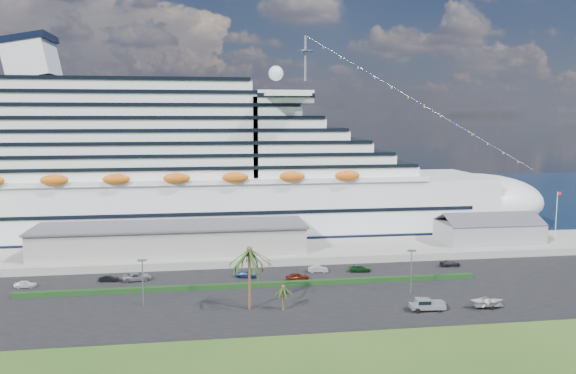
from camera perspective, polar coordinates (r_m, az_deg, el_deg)
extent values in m
plane|color=#2B521B|center=(95.10, 2.46, -12.85)|extent=(420.00, 420.00, 0.00)
cube|color=black|center=(105.32, 1.33, -10.79)|extent=(140.00, 38.00, 0.12)
cube|color=gray|center=(132.69, -0.77, -6.61)|extent=(240.00, 20.00, 1.80)
cube|color=black|center=(220.81, -3.82, -1.29)|extent=(420.00, 160.00, 0.02)
cube|color=silver|center=(153.76, -9.37, -2.09)|extent=(160.00, 30.00, 16.00)
ellipsoid|color=silver|center=(171.84, 18.38, -1.39)|extent=(40.00, 30.00, 16.00)
cube|color=black|center=(155.00, -9.31, -4.57)|extent=(164.00, 30.60, 2.40)
cube|color=silver|center=(152.54, -14.07, 5.87)|extent=(128.00, 26.00, 24.80)
cube|color=silver|center=(153.08, -0.93, 9.01)|extent=(14.00, 38.00, 3.20)
cube|color=silver|center=(158.43, -24.61, 11.79)|extent=(11.58, 14.00, 11.58)
cylinder|color=gray|center=(154.85, 1.78, 12.92)|extent=(0.70, 0.70, 12.00)
ellipsoid|color=#CB6013|center=(136.94, -11.24, 0.87)|extent=(90.00, 2.40, 2.60)
ellipsoid|color=#CB6013|center=(168.35, -10.70, 2.05)|extent=(90.00, 2.40, 2.60)
cube|color=black|center=(153.64, -9.37, -1.79)|extent=(144.00, 30.40, 0.90)
cube|color=gray|center=(131.00, -11.72, -5.19)|extent=(60.00, 14.00, 6.00)
cube|color=#4C4C54|center=(130.37, -11.76, -3.86)|extent=(61.00, 15.00, 0.40)
cube|color=gray|center=(147.84, 19.70, -4.29)|extent=(24.00, 12.00, 4.80)
cube|color=#4C4C54|center=(144.60, 20.31, -3.12)|extent=(24.00, 6.31, 2.74)
cube|color=#4C4C54|center=(149.80, 19.22, -2.72)|extent=(24.00, 6.31, 2.74)
cylinder|color=silver|center=(156.41, 25.60, -2.62)|extent=(0.16, 0.16, 12.00)
cube|color=red|center=(155.90, 25.86, -0.59)|extent=(1.00, 0.04, 0.70)
cube|color=black|center=(108.94, -3.33, -9.90)|extent=(88.00, 1.10, 0.90)
cylinder|color=gray|center=(100.53, -14.53, -9.49)|extent=(0.24, 0.24, 8.00)
cube|color=gray|center=(99.44, -14.60, -7.22)|extent=(1.60, 0.35, 0.35)
cylinder|color=gray|center=(106.45, 12.41, -8.48)|extent=(0.24, 0.24, 8.00)
cube|color=gray|center=(105.43, 12.47, -6.33)|extent=(1.60, 0.35, 0.35)
cylinder|color=#47301E|center=(95.98, -3.93, -9.36)|extent=(0.54, 0.54, 10.50)
sphere|color=#47301E|center=(94.62, -3.95, -6.32)|extent=(0.98, 0.98, 0.98)
cylinder|color=#47301E|center=(96.05, -0.50, -11.31)|extent=(0.35, 0.35, 4.20)
sphere|color=#47301E|center=(95.41, -0.50, -10.11)|extent=(0.73, 0.73, 0.73)
imported|color=white|center=(119.47, -25.13, -8.93)|extent=(3.99, 1.66, 1.35)
imported|color=black|center=(117.69, -17.73, -8.84)|extent=(3.91, 1.65, 1.26)
imported|color=gray|center=(116.73, -15.09, -8.80)|extent=(5.98, 3.53, 1.56)
imported|color=#16294E|center=(115.30, -4.29, -8.85)|extent=(4.65, 3.03, 1.25)
imported|color=#5F1A0C|center=(113.01, 0.96, -9.08)|extent=(4.91, 2.90, 1.57)
imported|color=#A1A5A8|center=(118.80, 3.08, -8.32)|extent=(4.26, 1.77, 1.37)
imported|color=#0E3B15|center=(120.09, 7.34, -8.23)|extent=(4.76, 2.58, 1.27)
imported|color=black|center=(128.20, 16.14, -7.45)|extent=(4.64, 2.08, 1.32)
cylinder|color=black|center=(97.53, 13.05, -12.17)|extent=(0.88, 0.36, 0.86)
cylinder|color=black|center=(99.33, 12.61, -11.80)|extent=(0.88, 0.36, 0.86)
cylinder|color=black|center=(98.91, 15.13, -11.96)|extent=(0.88, 0.36, 0.86)
cylinder|color=black|center=(100.68, 14.66, -11.59)|extent=(0.88, 0.36, 0.86)
cube|color=#A6A9AE|center=(99.03, 13.96, -11.66)|extent=(5.95, 2.56, 0.75)
cube|color=#A6A9AE|center=(99.48, 14.82, -11.34)|extent=(2.73, 2.28, 0.59)
cube|color=#A6A9AE|center=(98.52, 13.56, -11.29)|extent=(2.51, 2.21, 1.02)
cube|color=black|center=(98.49, 13.57, -11.23)|extent=(2.30, 2.25, 0.59)
cube|color=#A6A9AE|center=(98.09, 12.60, -11.68)|extent=(1.11, 2.11, 0.38)
cube|color=gray|center=(103.26, 19.61, -11.20)|extent=(5.07, 1.94, 0.13)
cylinder|color=gray|center=(102.23, 18.45, -11.34)|extent=(2.41, 0.12, 0.09)
cylinder|color=black|center=(102.71, 20.09, -11.47)|extent=(0.70, 0.25, 0.70)
cylinder|color=black|center=(104.36, 19.57, -11.15)|extent=(0.70, 0.25, 0.70)
imported|color=silver|center=(103.06, 19.63, -10.87)|extent=(5.61, 4.05, 1.15)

